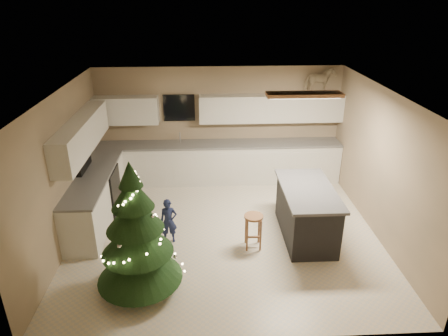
% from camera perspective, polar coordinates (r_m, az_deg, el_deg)
% --- Properties ---
extents(ground_plane, '(5.50, 5.50, 0.00)m').
position_cam_1_polar(ground_plane, '(7.50, 0.14, -9.15)').
color(ground_plane, beige).
extents(room_shell, '(5.52, 5.02, 2.61)m').
position_cam_1_polar(room_shell, '(6.70, 0.35, 3.47)').
color(room_shell, tan).
rests_on(room_shell, ground_plane).
extents(cabinetry, '(5.50, 3.20, 2.00)m').
position_cam_1_polar(cabinetry, '(8.61, -6.50, 1.02)').
color(cabinetry, beige).
rests_on(cabinetry, ground_plane).
extents(island, '(0.90, 1.70, 0.95)m').
position_cam_1_polar(island, '(7.32, 11.67, -6.20)').
color(island, black).
rests_on(island, ground_plane).
extents(bar_stool, '(0.33, 0.33, 0.62)m').
position_cam_1_polar(bar_stool, '(6.89, 4.23, -7.89)').
color(bar_stool, brown).
rests_on(bar_stool, ground_plane).
extents(christmas_tree, '(1.30, 1.25, 2.07)m').
position_cam_1_polar(christmas_tree, '(5.91, -12.36, -10.00)').
color(christmas_tree, '#3F2816').
rests_on(christmas_tree, ground_plane).
extents(toddler, '(0.31, 0.21, 0.82)m').
position_cam_1_polar(toddler, '(7.11, -7.91, -7.53)').
color(toddler, '#111038').
rests_on(toddler, ground_plane).
extents(rocking_horse, '(0.71, 0.45, 0.58)m').
position_cam_1_polar(rocking_horse, '(9.13, 13.48, 12.02)').
color(rocking_horse, brown).
rests_on(rocking_horse, cabinetry).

